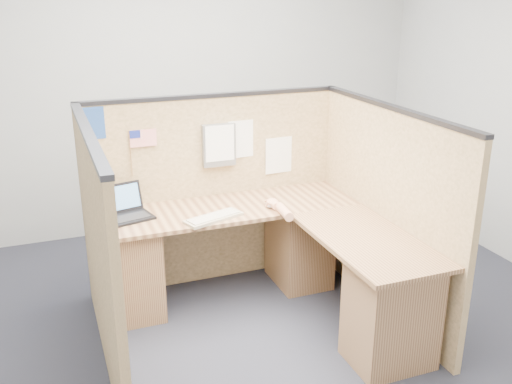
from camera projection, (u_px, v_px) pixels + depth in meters
name	position (u px, v px, depth m)	size (l,w,h in m)	color
floor	(260.00, 339.00, 3.91)	(5.00, 5.00, 0.00)	#21222F
wall_back	(175.00, 87.00, 5.43)	(5.00, 5.00, 0.00)	#A0A1A5
cubicle_partitions	(239.00, 214.00, 4.03)	(2.06, 1.83, 1.53)	olive
l_desk	(270.00, 265.00, 4.10)	(1.95, 1.75, 0.73)	brown
laptop	(128.00, 209.00, 4.08)	(0.35, 0.36, 0.22)	black
keyboard	(214.00, 218.00, 4.03)	(0.45, 0.28, 0.03)	tan
mouse	(272.00, 205.00, 4.25)	(0.10, 0.06, 0.04)	silver
hand_forearm	(280.00, 209.00, 4.13)	(0.10, 0.36, 0.08)	tan
blue_poster	(95.00, 123.00, 4.01)	(0.17, 0.00, 0.23)	navy
american_flag	(140.00, 140.00, 4.16)	(0.20, 0.01, 0.34)	olive
file_holder	(219.00, 145.00, 4.37)	(0.26, 0.05, 0.33)	slate
paper_left	(242.00, 139.00, 4.46)	(0.23, 0.00, 0.29)	white
paper_right	(279.00, 155.00, 4.62)	(0.23, 0.00, 0.30)	white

